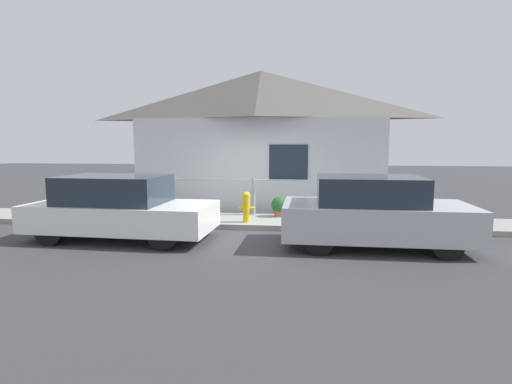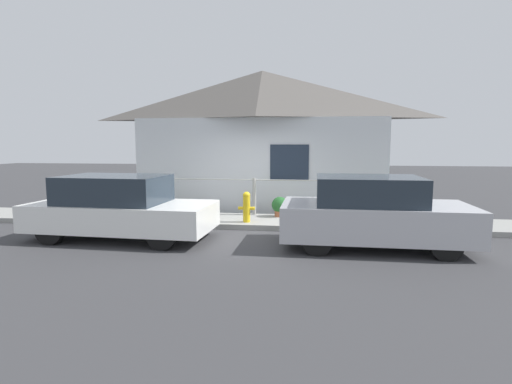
# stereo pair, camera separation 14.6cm
# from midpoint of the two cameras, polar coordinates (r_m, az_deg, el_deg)

# --- Properties ---
(ground_plane) EXTENTS (60.00, 60.00, 0.00)m
(ground_plane) POSITION_cam_midpoint_polar(r_m,az_deg,el_deg) (9.68, -1.03, -5.49)
(ground_plane) COLOR #38383A
(sidewalk) EXTENTS (24.00, 1.60, 0.13)m
(sidewalk) POSITION_cam_midpoint_polar(r_m,az_deg,el_deg) (10.44, -0.35, -4.20)
(sidewalk) COLOR gray
(sidewalk) RESTS_ON ground_plane
(house) EXTENTS (7.78, 2.23, 4.31)m
(house) POSITION_cam_midpoint_polar(r_m,az_deg,el_deg) (12.59, 1.17, 12.82)
(house) COLOR silver
(house) RESTS_ON ground_plane
(fence) EXTENTS (4.90, 0.10, 1.01)m
(fence) POSITION_cam_midpoint_polar(r_m,az_deg,el_deg) (10.98, 0.13, -0.33)
(fence) COLOR #999993
(fence) RESTS_ON sidewalk
(car_left) EXTENTS (4.01, 1.84, 1.39)m
(car_left) POSITION_cam_midpoint_polar(r_m,az_deg,el_deg) (9.19, -18.46, -2.15)
(car_left) COLOR white
(car_left) RESTS_ON ground_plane
(car_right) EXTENTS (3.70, 1.79, 1.43)m
(car_right) POSITION_cam_midpoint_polar(r_m,az_deg,el_deg) (8.35, 16.85, -2.86)
(car_right) COLOR #B7B7BC
(car_right) RESTS_ON ground_plane
(fire_hydrant) EXTENTS (0.42, 0.19, 0.77)m
(fire_hydrant) POSITION_cam_midpoint_polar(r_m,az_deg,el_deg) (9.93, -0.94, -2.05)
(fire_hydrant) COLOR yellow
(fire_hydrant) RESTS_ON sidewalk
(potted_plant_near_hydrant) EXTENTS (0.43, 0.43, 0.53)m
(potted_plant_near_hydrant) POSITION_cam_midpoint_polar(r_m,az_deg,el_deg) (10.73, 3.80, -2.00)
(potted_plant_near_hydrant) COLOR #9E5638
(potted_plant_near_hydrant) RESTS_ON sidewalk
(potted_plant_by_fence) EXTENTS (0.35, 0.35, 0.45)m
(potted_plant_by_fence) POSITION_cam_midpoint_polar(r_m,az_deg,el_deg) (11.47, -14.05, -1.91)
(potted_plant_by_fence) COLOR #9E5638
(potted_plant_by_fence) RESTS_ON sidewalk
(potted_plant_corner) EXTENTS (0.46, 0.46, 0.59)m
(potted_plant_corner) POSITION_cam_midpoint_polar(r_m,az_deg,el_deg) (10.61, 16.24, -2.11)
(potted_plant_corner) COLOR #9E5638
(potted_plant_corner) RESTS_ON sidewalk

